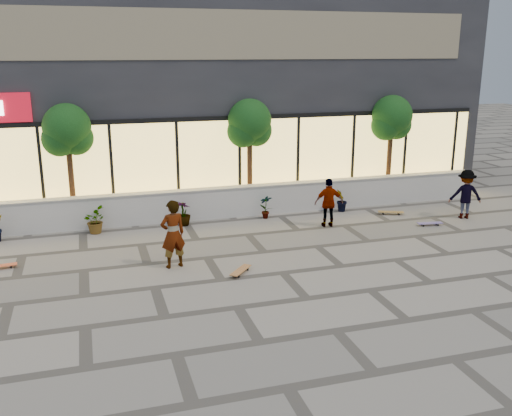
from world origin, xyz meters
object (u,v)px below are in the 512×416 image
object	(u,v)px
tree_mideast	(250,126)
skater_right_near	(329,203)
skateboard_left	(1,266)
tree_midwest	(67,133)
skater_right_far	(466,194)
skateboard_center	(241,270)
skateboard_right_far	(430,223)
tree_east	(392,120)
skater_center	(173,234)
skateboard_right_near	(391,212)

from	to	relation	value
tree_mideast	skater_right_near	bearing A→B (deg)	-55.77
tree_mideast	skateboard_left	size ratio (longest dim) A/B	4.78
tree_midwest	skater_right_far	distance (m)	13.22
skateboard_center	skateboard_left	size ratio (longest dim) A/B	0.95
skateboard_center	skateboard_left	bearing A→B (deg)	111.81
skater_right_far	skateboard_right_far	size ratio (longest dim) A/B	1.97
tree_east	skater_center	world-z (taller)	tree_east
skateboard_left	skateboard_center	bearing A→B (deg)	-25.50
tree_midwest	skateboard_left	world-z (taller)	tree_midwest
tree_east	skater_right_far	xyz separation A→B (m)	(1.16, -3.15, -2.16)
tree_east	skateboard_center	xyz separation A→B (m)	(-7.42, -5.79, -2.90)
skateboard_right_far	skateboard_center	bearing A→B (deg)	-153.82
skater_right_near	skater_right_far	world-z (taller)	skater_right_far
tree_east	skater_right_near	bearing A→B (deg)	-143.28
skater_center	skateboard_center	distance (m)	2.00
skateboard_center	skateboard_right_far	size ratio (longest dim) A/B	0.93
tree_mideast	skateboard_left	bearing A→B (deg)	-154.85
tree_mideast	tree_east	world-z (taller)	same
skateboard_center	tree_mideast	bearing A→B (deg)	23.11
skater_center	skater_right_far	xyz separation A→B (m)	(10.14, 1.70, -0.08)
skater_right_near	tree_east	bearing A→B (deg)	-134.38
skateboard_center	skateboard_right_near	world-z (taller)	skateboard_right_near
skater_center	tree_midwest	bearing A→B (deg)	-75.83
tree_east	skateboard_right_near	bearing A→B (deg)	-115.71
tree_east	skater_center	xyz separation A→B (m)	(-8.98, -4.85, -2.08)
tree_midwest	tree_mideast	bearing A→B (deg)	0.00
skateboard_left	skateboard_right_far	size ratio (longest dim) A/B	0.97
tree_midwest	tree_mideast	xyz separation A→B (m)	(6.00, 0.00, 0.00)
skateboard_left	tree_east	bearing A→B (deg)	9.57
tree_midwest	skateboard_left	size ratio (longest dim) A/B	4.78
skater_right_far	skateboard_center	world-z (taller)	skater_right_far
skateboard_left	skateboard_right_near	distance (m)	12.44
skater_right_near	skater_center	bearing A→B (deg)	30.61
tree_midwest	tree_east	size ratio (longest dim) A/B	1.00
skater_right_far	skater_right_near	bearing A→B (deg)	15.00
skater_right_near	skateboard_right_near	bearing A→B (deg)	-157.43
skateboard_right_far	skateboard_right_near	bearing A→B (deg)	118.75
skater_right_near	skateboard_center	bearing A→B (deg)	48.03
skateboard_center	skateboard_left	world-z (taller)	skateboard_center
skater_center	skater_right_near	distance (m)	5.74
skater_right_far	skateboard_center	xyz separation A→B (m)	(-8.58, -2.64, -0.74)
tree_east	skateboard_left	size ratio (longest dim) A/B	4.78
tree_mideast	skater_right_near	distance (m)	3.95
skater_center	skater_right_far	world-z (taller)	skater_center
tree_mideast	skateboard_center	xyz separation A→B (m)	(-1.92, -5.79, -2.90)
tree_midwest	skater_right_near	distance (m)	8.59
skater_right_near	skateboard_left	size ratio (longest dim) A/B	1.94
skater_right_far	skateboard_right_near	size ratio (longest dim) A/B	1.87
skateboard_center	skateboard_right_far	bearing A→B (deg)	-31.12
skateboard_right_near	tree_east	bearing A→B (deg)	86.06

